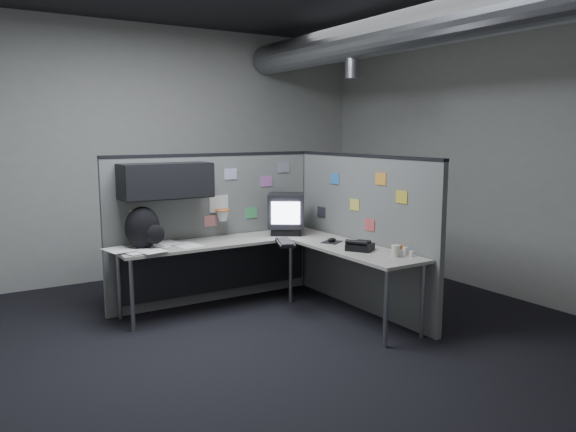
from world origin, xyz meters
TOP-DOWN VIEW (x-y plane):
  - room at (0.56, 0.00)m, footprint 5.62×5.62m
  - partition_back at (-0.25, 1.23)m, footprint 2.44×0.42m
  - partition_right at (1.10, 0.22)m, footprint 0.07×2.23m
  - desk at (0.15, 0.70)m, footprint 2.31×2.11m
  - monitor at (0.64, 0.98)m, footprint 0.54×0.54m
  - keyboard at (0.31, 0.47)m, footprint 0.30×0.45m
  - mouse at (0.77, 0.30)m, footprint 0.26×0.25m
  - phone at (0.76, -0.17)m, footprint 0.30×0.31m
  - bottles at (0.96, -0.56)m, footprint 0.13×0.19m
  - cup at (0.86, -0.56)m, footprint 0.09×0.09m
  - papers at (-0.90, 0.97)m, footprint 0.95×0.66m
  - backpack at (-0.97, 0.99)m, footprint 0.40×0.36m

SIDE VIEW (x-z plane):
  - desk at x=0.15m, z-range 0.25..0.98m
  - papers at x=-0.90m, z-range 0.73..0.75m
  - mouse at x=0.77m, z-range 0.72..0.77m
  - keyboard at x=0.31m, z-range 0.73..0.77m
  - bottles at x=0.96m, z-range 0.72..0.81m
  - phone at x=0.76m, z-range 0.72..0.83m
  - cup at x=0.86m, z-range 0.73..0.84m
  - partition_right at x=1.10m, z-range 0.00..1.63m
  - backpack at x=-0.97m, z-range 0.72..1.14m
  - monitor at x=0.64m, z-range 0.74..1.19m
  - partition_back at x=-0.25m, z-range 0.18..1.81m
  - room at x=0.56m, z-range 0.49..3.71m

